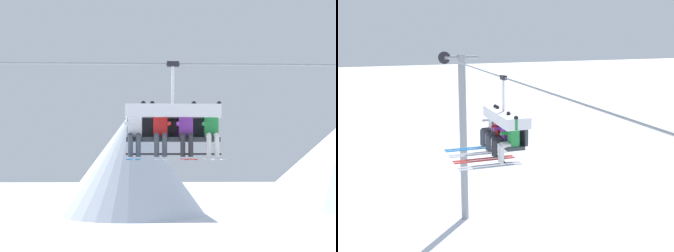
{
  "view_description": "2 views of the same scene",
  "coord_description": "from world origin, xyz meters",
  "views": [
    {
      "loc": [
        -0.36,
        -12.5,
        5.94
      ],
      "look_at": [
        0.08,
        -0.65,
        6.61
      ],
      "focal_mm": 55.0,
      "sensor_mm": 36.0,
      "label": 1
    },
    {
      "loc": [
        11.02,
        -4.48,
        9.33
      ],
      "look_at": [
        0.49,
        -0.83,
        6.74
      ],
      "focal_mm": 45.0,
      "sensor_mm": 36.0,
      "label": 2
    }
  ],
  "objects": [
    {
      "name": "lift_tower_near",
      "position": [
        -8.19,
        -0.02,
        4.32
      ],
      "size": [
        0.36,
        1.88,
        8.31
      ],
      "color": "gray",
      "rests_on": "ground_plane"
    },
    {
      "name": "chairlift_chair",
      "position": [
        0.19,
        -0.73,
        6.79
      ],
      "size": [
        2.16,
        0.74,
        2.15
      ],
      "color": "#33383D"
    },
    {
      "name": "skier_red",
      "position": [
        -0.1,
        -0.94,
        6.52
      ],
      "size": [
        0.48,
        1.7,
        1.34
      ],
      "color": "red"
    },
    {
      "name": "skier_purple",
      "position": [
        0.48,
        -0.94,
        6.52
      ],
      "size": [
        0.48,
        1.7,
        1.34
      ],
      "color": "purple"
    },
    {
      "name": "skier_white",
      "position": [
        -0.68,
        -0.94,
        6.52
      ],
      "size": [
        0.48,
        1.7,
        1.34
      ],
      "color": "silver"
    },
    {
      "name": "skier_green",
      "position": [
        1.06,
        -0.94,
        6.52
      ],
      "size": [
        0.48,
        1.7,
        1.34
      ],
      "color": "#23843D"
    },
    {
      "name": "lift_cable",
      "position": [
        1.02,
        -0.8,
        8.03
      ],
      "size": [
        20.41,
        0.05,
        0.05
      ],
      "color": "gray"
    }
  ]
}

